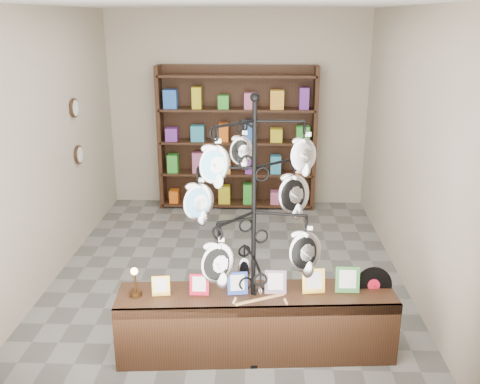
% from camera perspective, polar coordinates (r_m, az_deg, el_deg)
% --- Properties ---
extents(ground, '(5.00, 5.00, 0.00)m').
position_cam_1_polar(ground, '(6.46, -1.18, -8.29)').
color(ground, slate).
rests_on(ground, ground).
extents(room_envelope, '(5.00, 5.00, 5.00)m').
position_cam_1_polar(room_envelope, '(5.88, -1.30, 8.08)').
color(room_envelope, '#BAA995').
rests_on(room_envelope, ground).
extents(display_tree, '(1.25, 1.25, 2.33)m').
position_cam_1_polar(display_tree, '(4.40, 1.49, -2.22)').
color(display_tree, black).
rests_on(display_tree, ground).
extents(front_shelf, '(2.45, 0.67, 0.86)m').
position_cam_1_polar(front_shelf, '(4.88, 1.74, -13.76)').
color(front_shelf, black).
rests_on(front_shelf, ground).
extents(back_shelving, '(2.42, 0.36, 2.20)m').
position_cam_1_polar(back_shelving, '(8.29, -0.31, 5.27)').
color(back_shelving, black).
rests_on(back_shelving, ground).
extents(wall_clocks, '(0.03, 0.24, 0.84)m').
position_cam_1_polar(wall_clocks, '(7.11, -17.03, 6.18)').
color(wall_clocks, black).
rests_on(wall_clocks, ground).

